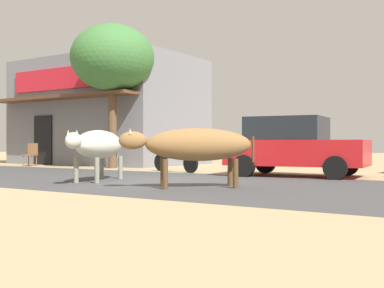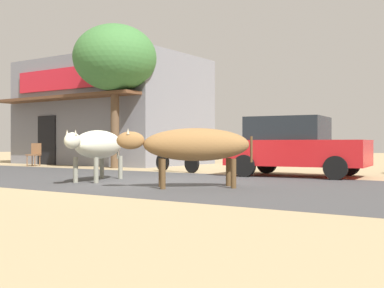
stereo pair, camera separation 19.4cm
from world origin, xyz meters
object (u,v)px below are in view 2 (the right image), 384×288
at_px(parked_hatchback_car, 295,146).
at_px(parked_motorcycle, 177,157).
at_px(roadside_tree, 115,59).
at_px(cafe_chair_near_tree, 35,153).
at_px(cow_near_brown, 98,145).
at_px(cow_far_dark, 194,145).

relative_size(parked_hatchback_car, parked_motorcycle, 1.99).
height_order(roadside_tree, parked_motorcycle, roadside_tree).
relative_size(parked_motorcycle, cafe_chair_near_tree, 2.12).
bearing_deg(roadside_tree, parked_hatchback_car, -4.65).
bearing_deg(cafe_chair_near_tree, cow_near_brown, -28.80).
height_order(cow_near_brown, cafe_chair_near_tree, cow_near_brown).
relative_size(cow_far_dark, cafe_chair_near_tree, 2.58).
bearing_deg(parked_hatchback_car, roadside_tree, 175.35).
relative_size(roadside_tree, parked_hatchback_car, 1.36).
distance_m(roadside_tree, cow_far_dark, 9.15).
distance_m(parked_hatchback_car, cow_near_brown, 5.40).
height_order(parked_hatchback_car, cow_near_brown, parked_hatchback_car).
bearing_deg(cafe_chair_near_tree, parked_hatchback_car, 0.08).
bearing_deg(cow_near_brown, cow_far_dark, -4.47).
relative_size(parked_hatchback_car, cafe_chair_near_tree, 4.23).
bearing_deg(roadside_tree, parked_motorcycle, -12.66).
distance_m(parked_hatchback_car, cow_far_dark, 4.53).
relative_size(parked_motorcycle, cow_far_dark, 0.82).
height_order(roadside_tree, cow_near_brown, roadside_tree).
bearing_deg(parked_motorcycle, cow_near_brown, -81.74).
xyz_separation_m(parked_hatchback_car, parked_motorcycle, (-3.88, -0.17, -0.38)).
bearing_deg(cow_near_brown, parked_hatchback_car, 52.61).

